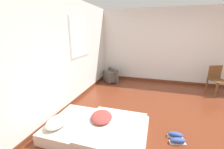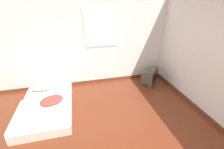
# 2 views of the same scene
# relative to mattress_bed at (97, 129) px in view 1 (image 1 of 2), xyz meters

# --- Properties ---
(ground_plane) EXTENTS (20.00, 20.00, 0.00)m
(ground_plane) POSITION_rel_mattress_bed_xyz_m (1.05, -1.91, -0.13)
(ground_plane) COLOR maroon
(wall_back) EXTENTS (7.23, 0.08, 2.60)m
(wall_back) POSITION_rel_mattress_bed_xyz_m (1.05, 1.11, 1.16)
(wall_back) COLOR white
(wall_back) RESTS_ON ground_plane
(wall_right) EXTENTS (0.08, 8.36, 2.60)m
(wall_right) POSITION_rel_mattress_bed_xyz_m (3.49, -1.91, 1.15)
(wall_right) COLOR white
(wall_right) RESTS_ON ground_plane
(mattress_bed) EXTENTS (1.14, 1.77, 0.35)m
(mattress_bed) POSITION_rel_mattress_bed_xyz_m (0.00, 0.00, 0.00)
(mattress_bed) COLOR beige
(mattress_bed) RESTS_ON ground_plane
(crt_tv) EXTENTS (0.63, 0.63, 0.49)m
(crt_tv) POSITION_rel_mattress_bed_xyz_m (2.93, 0.64, 0.10)
(crt_tv) COLOR #56514C
(crt_tv) RESTS_ON ground_plane
(wooden_chair) EXTENTS (0.57, 0.57, 0.83)m
(wooden_chair) POSITION_rel_mattress_bed_xyz_m (2.85, -2.70, 0.36)
(wooden_chair) COLOR brown
(wooden_chair) RESTS_ON ground_plane
(sneaker_pair) EXTENTS (0.29, 0.29, 0.10)m
(sneaker_pair) POSITION_rel_mattress_bed_xyz_m (0.26, -1.37, -0.08)
(sneaker_pair) COLOR silver
(sneaker_pair) RESTS_ON ground_plane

